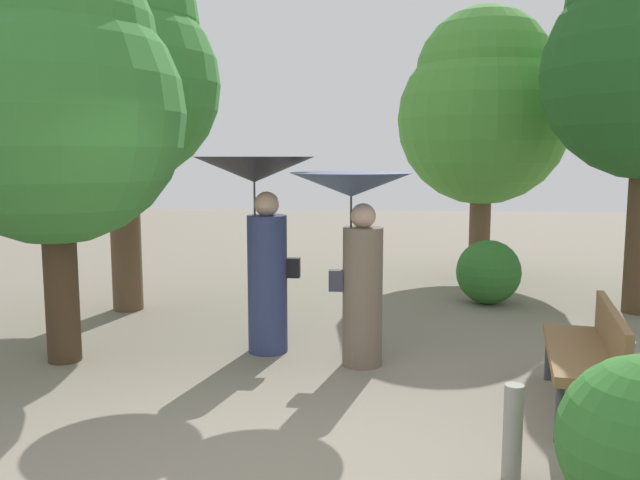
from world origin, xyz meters
TOP-DOWN VIEW (x-y plane):
  - ground_plane at (0.00, 0.00)m, footprint 40.00×40.00m
  - person_left at (-0.56, 2.49)m, footprint 1.21×1.21m
  - person_right at (0.42, 2.16)m, footprint 1.15×1.15m
  - park_bench at (2.29, 1.19)m, footprint 0.76×1.56m
  - tree_near_left at (-2.43, 2.00)m, footprint 2.49×2.49m
  - tree_near_right at (2.28, 6.99)m, footprint 2.76×2.76m
  - tree_mid_left at (-2.64, 4.14)m, footprint 2.51×2.51m
  - bush_behind_bench at (2.11, 4.94)m, footprint 0.87×0.87m
  - path_marker_post at (1.49, 0.02)m, footprint 0.12×0.12m

SIDE VIEW (x-z plane):
  - ground_plane at x=0.00m, z-range 0.00..0.00m
  - path_marker_post at x=1.49m, z-range 0.00..0.61m
  - bush_behind_bench at x=2.11m, z-range 0.00..0.87m
  - park_bench at x=2.29m, z-range 0.10..0.93m
  - person_right at x=0.42m, z-range 0.39..2.24m
  - person_left at x=-0.56m, z-range 0.43..2.43m
  - tree_near_left at x=-2.43m, z-range 0.59..4.62m
  - tree_near_right at x=2.28m, z-range 0.62..5.00m
  - tree_mid_left at x=-2.64m, z-range 0.79..5.47m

